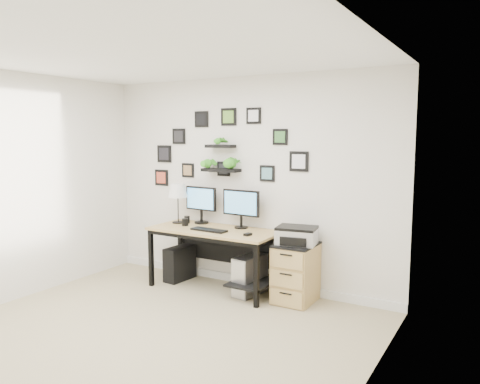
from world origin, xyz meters
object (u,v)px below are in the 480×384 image
Objects in this scene: mug at (185,222)px; printer at (297,235)px; file_cabinet at (295,273)px; pc_tower_grey at (250,275)px; desk at (218,239)px; monitor_left at (201,202)px; table_lamp at (178,192)px; pc_tower_black at (180,263)px; monitor_right at (241,206)px.

mug is 1.49m from printer.
pc_tower_grey is at bearing -174.38° from file_cabinet.
desk is 3.35× the size of monitor_left.
pc_tower_grey is at bearing -3.45° from table_lamp.
pc_tower_black is (-0.16, 0.08, -0.58)m from mug.
table_lamp reaches higher than printer.
printer reaches higher than desk.
desk is 0.59m from monitor_left.
table_lamp is (-0.66, 0.07, 0.54)m from desk.
printer is (1.40, -0.14, -0.26)m from monitor_left.
desk reaches higher than pc_tower_black.
table_lamp is at bearing 150.32° from mug.
file_cabinet is at bearing 3.86° from mug.
desk reaches higher than file_cabinet.
pc_tower_black is at bearing 176.27° from desk.
monitor_right is 1.00× the size of table_lamp.
monitor_left is 0.71× the size of file_cabinet.
monitor_right reaches higher than file_cabinet.
monitor_right is 0.85m from printer.
pc_tower_grey is 0.57m from file_cabinet.
monitor_right is 1.06m from file_cabinet.
table_lamp reaches higher than monitor_right.
pc_tower_grey is (0.91, 0.04, -0.56)m from mug.
printer is at bearing 5.43° from pc_tower_black.
mug is at bearing -108.71° from monitor_left.
monitor_left is 5.24× the size of mug.
file_cabinet is (1.39, -0.14, -0.69)m from monitor_left.
file_cabinet is at bearing -8.71° from monitor_right.
pc_tower_grey is (1.07, -0.04, 0.01)m from pc_tower_black.
monitor_left is at bearing 174.33° from file_cabinet.
table_lamp is 1.45m from pc_tower_grey.
pc_tower_grey is at bearing -174.81° from printer.
file_cabinet is at bearing 159.93° from printer.
table_lamp is (-0.88, -0.11, 0.13)m from monitor_right.
table_lamp is at bearing -172.95° from monitor_right.
monitor_left reaches higher than printer.
mug reaches higher than pc_tower_black.
monitor_right reaches higher than pc_tower_grey.
pc_tower_grey is 1.02× the size of printer.
desk is 1.05m from file_cabinet.
table_lamp is (-0.28, -0.13, 0.13)m from monitor_left.
desk is 0.75m from pc_tower_black.
file_cabinet reaches higher than pc_tower_grey.
monitor_left reaches higher than pc_tower_grey.
table_lamp is at bearing 176.55° from pc_tower_grey.
pc_tower_black is (0.03, -0.03, -0.94)m from table_lamp.
table_lamp is at bearing -155.23° from monitor_left.
file_cabinet is (1.01, 0.06, -0.29)m from desk.
monitor_right is 0.90m from table_lamp.
table_lamp is at bearing 174.01° from desk.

